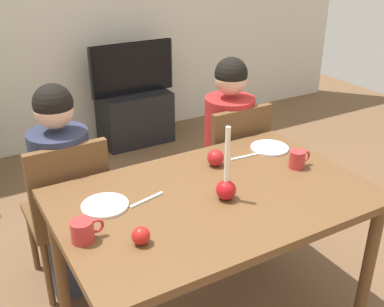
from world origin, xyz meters
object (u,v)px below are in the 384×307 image
at_px(dining_table, 214,210).
at_px(apple_near_candle, 216,158).
at_px(mug_right, 298,159).
at_px(mug_left, 83,231).
at_px(chair_right, 231,163).
at_px(tv_stand, 135,117).
at_px(chair_left, 68,207).
at_px(plate_left, 105,205).
at_px(plate_right, 270,148).
at_px(apple_by_left_plate, 141,236).
at_px(candle_centerpiece, 226,185).
at_px(tv, 132,68).
at_px(person_left_child, 65,195).
at_px(person_right_child, 228,153).

relative_size(dining_table, apple_near_candle, 16.34).
relative_size(dining_table, mug_right, 11.43).
distance_m(dining_table, mug_right, 0.52).
bearing_deg(mug_left, chair_right, 29.93).
distance_m(tv_stand, mug_left, 2.69).
distance_m(dining_table, apple_near_candle, 0.31).
bearing_deg(chair_left, plate_left, -83.71).
height_order(chair_left, tv_stand, chair_left).
distance_m(plate_left, plate_right, 0.99).
relative_size(chair_right, plate_left, 4.44).
bearing_deg(tv_stand, chair_right, -92.65).
bearing_deg(plate_right, apple_by_left_plate, -155.89).
xyz_separation_m(plate_left, apple_near_candle, (0.62, 0.09, 0.04)).
distance_m(chair_left, candle_centerpiece, 0.91).
bearing_deg(apple_near_candle, plate_right, 3.08).
relative_size(dining_table, apple_by_left_plate, 19.69).
height_order(tv, candle_centerpiece, candle_centerpiece).
bearing_deg(chair_right, apple_near_candle, -133.95).
height_order(chair_right, candle_centerpiece, candle_centerpiece).
bearing_deg(chair_left, candle_centerpiece, -51.22).
bearing_deg(plate_right, apple_near_candle, -176.92).
height_order(person_left_child, mug_right, person_left_child).
height_order(dining_table, candle_centerpiece, candle_centerpiece).
height_order(tv, plate_left, tv).
bearing_deg(apple_by_left_plate, person_left_child, 95.45).
relative_size(mug_left, apple_near_candle, 1.53).
bearing_deg(dining_table, candle_centerpiece, -68.48).
bearing_deg(apple_near_candle, mug_right, -32.62).
relative_size(tv_stand, apple_by_left_plate, 9.00).
bearing_deg(plate_left, person_left_child, 95.88).
bearing_deg(dining_table, person_left_child, 128.65).
distance_m(chair_right, apple_near_candle, 0.59).
bearing_deg(person_left_child, chair_right, -1.81).
bearing_deg(mug_left, tv, 62.73).
distance_m(person_right_child, candle_centerpiece, 0.89).
relative_size(tv_stand, plate_left, 3.16).
height_order(tv_stand, apple_near_candle, apple_near_candle).
bearing_deg(chair_right, plate_left, -154.74).
bearing_deg(apple_by_left_plate, apple_near_candle, 34.46).
height_order(person_left_child, person_right_child, same).
distance_m(person_left_child, plate_left, 0.53).
distance_m(chair_right, candle_centerpiece, 0.88).
distance_m(person_left_child, plate_right, 1.12).
bearing_deg(candle_centerpiece, plate_left, 157.08).
xyz_separation_m(mug_left, mug_right, (1.12, 0.06, 0.00)).
distance_m(person_right_child, tv_stand, 1.69).
height_order(candle_centerpiece, plate_right, candle_centerpiece).
distance_m(candle_centerpiece, mug_right, 0.49).
distance_m(plate_right, apple_near_candle, 0.36).
height_order(chair_left, plate_left, chair_left).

